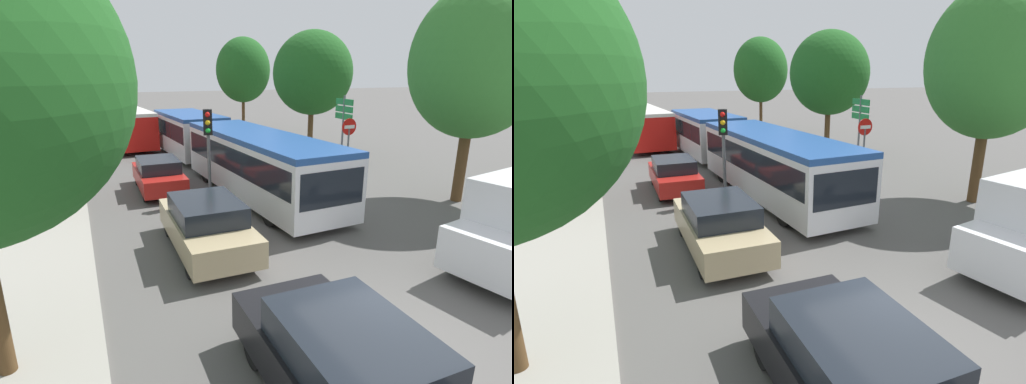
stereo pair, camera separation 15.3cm
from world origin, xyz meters
The scene contains 15 objects.
ground_plane centered at (0.00, 0.00, 0.00)m, with size 200.00×200.00×0.00m, color #565451.
kerb_strip_left centered at (-6.06, 12.24, 0.07)m, with size 3.20×34.49×0.14m, color #9E998E.
articulated_bus centered at (1.55, 12.71, 1.42)m, with size 3.14×16.60×2.45m.
city_bus_rear centered at (-1.67, 24.49, 1.39)m, with size 3.03×11.27×2.40m.
queued_car_black centered at (-1.52, -0.79, 0.75)m, with size 1.93×4.31×1.48m.
queued_car_tan centered at (-1.63, 5.23, 0.74)m, with size 1.90×4.26×1.46m.
queued_car_red centered at (-1.69, 11.49, 0.68)m, with size 1.76×3.93×1.35m.
traffic_light centered at (-0.22, 9.31, 2.50)m, with size 0.38×0.40×3.40m.
no_entry_sign centered at (5.89, 9.25, 1.88)m, with size 0.70×0.08×2.82m.
direction_sign_post centered at (7.32, 11.62, 2.57)m, with size 0.13×1.40×3.60m.
tree_left_mid centered at (-5.27, 10.41, 3.98)m, with size 3.53×3.53×5.84m.
tree_left_far centered at (-5.08, 19.86, 4.74)m, with size 3.25×3.25×6.75m.
tree_right_near centered at (8.28, 5.61, 4.97)m, with size 4.45×4.45×7.61m.
tree_right_mid centered at (7.95, 15.66, 4.49)m, with size 4.46×4.46×6.92m.
tree_right_far centered at (7.94, 25.80, 4.82)m, with size 4.24×4.24×7.30m.
Camera 1 is at (-4.49, -4.39, 4.63)m, focal length 28.00 mm.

